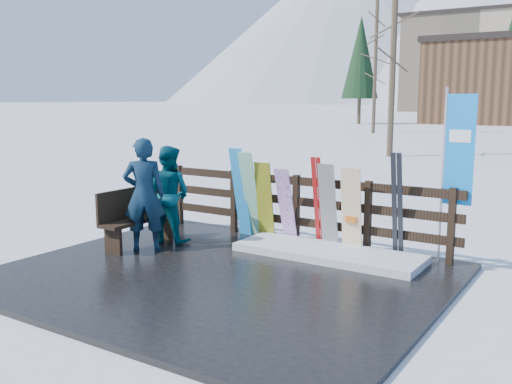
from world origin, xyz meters
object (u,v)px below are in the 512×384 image
Objects in this scene: snowboard_2 at (265,201)px; snowboard_4 at (328,207)px; snowboard_5 at (351,211)px; snowboard_1 at (251,195)px; snowboard_3 at (286,206)px; person_back at (169,194)px; bench at (136,215)px; rental_flag at (455,156)px; person_front at (144,195)px; snowboard_0 at (241,192)px.

snowboard_2 is 1.21m from snowboard_4.
snowboard_1 is at bearing -180.00° from snowboard_5.
person_back is (-1.74, -0.98, 0.18)m from snowboard_3.
bench is 5.12m from rental_flag.
snowboard_1 is at bearing -180.00° from snowboard_4.
snowboard_4 is 0.79× the size of person_front.
snowboard_5 is (1.89, 0.00, -0.08)m from snowboard_1.
rental_flag is (1.88, 0.27, 0.90)m from snowboard_4.
bench is at bearing -155.38° from snowboard_5.
person_back is (-1.03, -0.98, 0.06)m from snowboard_1.
snowboard_5 is (3.21, 1.47, 0.17)m from bench.
person_front reaches higher than snowboard_3.
person_front is 0.64m from person_back.
snowboard_2 is 1.61m from snowboard_5.
bench is 1.04× the size of snowboard_4.
snowboard_5 is 0.76× the size of person_front.
snowboard_2 reaches higher than snowboard_3.
snowboard_2 is at bearing -149.05° from person_back.
snowboard_2 is at bearing -175.00° from rental_flag.
snowboard_5 reaches higher than snowboard_2.
snowboard_2 is 3.23m from rental_flag.
person_back reaches higher than snowboard_5.
snowboard_4 is 1.04× the size of snowboard_5.
snowboard_0 is 3.69m from rental_flag.
bench is 1.99m from snowboard_1.
bench is at bearing -131.86° from snowboard_1.
snowboard_2 is (0.28, 0.00, -0.09)m from snowboard_1.
rental_flag is at bearing -169.91° from person_back.
snowboard_3 is 0.81× the size of person_back.
bench is 0.93× the size of snowboard_0.
snowboard_5 is 0.53× the size of rental_flag.
snowboard_0 is 0.62× the size of rental_flag.
person_front is (-0.99, -1.62, 0.15)m from snowboard_1.
snowboard_0 reaches higher than snowboard_5.
snowboard_0 reaches higher than bench.
person_front is at bearing -150.69° from snowboard_5.
snowboard_2 is at bearing -166.58° from person_front.
bench is 0.54m from person_front.
rental_flag is at bearing 4.58° from snowboard_1.
snowboard_3 is (0.71, 0.00, -0.12)m from snowboard_1.
snowboard_1 is 1.10× the size of snowboard_4.
snowboard_1 is 0.30m from snowboard_2.
snowboard_4 reaches higher than snowboard_3.
snowboard_1 is 0.87× the size of person_front.
snowboard_1 is 1.15× the size of snowboard_5.
snowboard_2 reaches higher than bench.
person_front is at bearing -23.77° from bench.
snowboard_0 is 2.11m from snowboard_5.
person_front is (-1.27, -1.62, 0.23)m from snowboard_2.
bench is 3.18m from snowboard_4.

